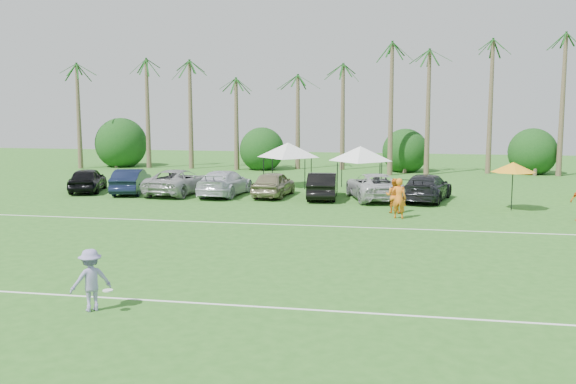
# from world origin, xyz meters

# --- Properties ---
(ground) EXTENTS (120.00, 120.00, 0.00)m
(ground) POSITION_xyz_m (0.00, 0.00, 0.00)
(ground) COLOR #2C661E
(ground) RESTS_ON ground
(field_lines) EXTENTS (80.00, 12.10, 0.01)m
(field_lines) POSITION_xyz_m (0.00, 8.00, 0.01)
(field_lines) COLOR white
(field_lines) RESTS_ON ground
(palm_tree_0) EXTENTS (2.40, 2.40, 8.90)m
(palm_tree_0) POSITION_xyz_m (-22.00, 38.00, 7.48)
(palm_tree_0) COLOR brown
(palm_tree_0) RESTS_ON ground
(palm_tree_1) EXTENTS (2.40, 2.40, 9.90)m
(palm_tree_1) POSITION_xyz_m (-17.00, 38.00, 8.35)
(palm_tree_1) COLOR brown
(palm_tree_1) RESTS_ON ground
(palm_tree_2) EXTENTS (2.40, 2.40, 10.90)m
(palm_tree_2) POSITION_xyz_m (-12.00, 38.00, 9.21)
(palm_tree_2) COLOR brown
(palm_tree_2) RESTS_ON ground
(palm_tree_3) EXTENTS (2.40, 2.40, 11.90)m
(palm_tree_3) POSITION_xyz_m (-8.00, 38.00, 10.06)
(palm_tree_3) COLOR brown
(palm_tree_3) RESTS_ON ground
(palm_tree_4) EXTENTS (2.40, 2.40, 8.90)m
(palm_tree_4) POSITION_xyz_m (-4.00, 38.00, 7.48)
(palm_tree_4) COLOR brown
(palm_tree_4) RESTS_ON ground
(palm_tree_5) EXTENTS (2.40, 2.40, 9.90)m
(palm_tree_5) POSITION_xyz_m (0.00, 38.00, 8.35)
(palm_tree_5) COLOR brown
(palm_tree_5) RESTS_ON ground
(palm_tree_6) EXTENTS (2.40, 2.40, 10.90)m
(palm_tree_6) POSITION_xyz_m (4.00, 38.00, 9.21)
(palm_tree_6) COLOR brown
(palm_tree_6) RESTS_ON ground
(palm_tree_7) EXTENTS (2.40, 2.40, 11.90)m
(palm_tree_7) POSITION_xyz_m (8.00, 38.00, 10.06)
(palm_tree_7) COLOR brown
(palm_tree_7) RESTS_ON ground
(palm_tree_8) EXTENTS (2.40, 2.40, 8.90)m
(palm_tree_8) POSITION_xyz_m (13.00, 38.00, 7.48)
(palm_tree_8) COLOR brown
(palm_tree_8) RESTS_ON ground
(palm_tree_9) EXTENTS (2.40, 2.40, 9.90)m
(palm_tree_9) POSITION_xyz_m (18.00, 38.00, 8.35)
(palm_tree_9) COLOR brown
(palm_tree_9) RESTS_ON ground
(bush_tree_0) EXTENTS (4.00, 4.00, 4.00)m
(bush_tree_0) POSITION_xyz_m (-19.00, 39.00, 1.80)
(bush_tree_0) COLOR brown
(bush_tree_0) RESTS_ON ground
(bush_tree_1) EXTENTS (4.00, 4.00, 4.00)m
(bush_tree_1) POSITION_xyz_m (-6.00, 39.00, 1.80)
(bush_tree_1) COLOR brown
(bush_tree_1) RESTS_ON ground
(bush_tree_2) EXTENTS (4.00, 4.00, 4.00)m
(bush_tree_2) POSITION_xyz_m (6.00, 39.00, 1.80)
(bush_tree_2) COLOR brown
(bush_tree_2) RESTS_ON ground
(bush_tree_3) EXTENTS (4.00, 4.00, 4.00)m
(bush_tree_3) POSITION_xyz_m (16.00, 39.00, 1.80)
(bush_tree_3) COLOR brown
(bush_tree_3) RESTS_ON ground
(sideline_player_a) EXTENTS (0.79, 0.59, 1.96)m
(sideline_player_a) POSITION_xyz_m (5.89, 16.68, 0.98)
(sideline_player_a) COLOR orange
(sideline_player_a) RESTS_ON ground
(sideline_player_b) EXTENTS (1.00, 0.87, 1.77)m
(sideline_player_b) POSITION_xyz_m (5.62, 18.25, 0.89)
(sideline_player_b) COLOR orange
(sideline_player_b) RESTS_ON ground
(canopy_tent_left) EXTENTS (4.26, 4.26, 3.45)m
(canopy_tent_left) POSITION_xyz_m (-1.70, 27.95, 2.95)
(canopy_tent_left) COLOR black
(canopy_tent_left) RESTS_ON ground
(canopy_tent_right) EXTENTS (4.10, 4.10, 3.32)m
(canopy_tent_right) POSITION_xyz_m (3.25, 26.79, 2.84)
(canopy_tent_right) COLOR black
(canopy_tent_right) RESTS_ON ground
(market_umbrella) EXTENTS (2.27, 2.27, 2.52)m
(market_umbrella) POSITION_xyz_m (11.62, 20.18, 2.26)
(market_umbrella) COLOR black
(market_umbrella) RESTS_ON ground
(frisbee_player) EXTENTS (1.27, 1.18, 1.67)m
(frisbee_player) POSITION_xyz_m (-1.90, 0.87, 0.84)
(frisbee_player) COLOR #8B81B7
(frisbee_player) RESTS_ON ground
(parked_car_0) EXTENTS (3.01, 4.85, 1.54)m
(parked_car_0) POSITION_xyz_m (-13.63, 22.80, 0.77)
(parked_car_0) COLOR black
(parked_car_0) RESTS_ON ground
(parked_car_1) EXTENTS (2.51, 4.90, 1.54)m
(parked_car_1) POSITION_xyz_m (-10.63, 22.68, 0.77)
(parked_car_1) COLOR #121A33
(parked_car_1) RESTS_ON ground
(parked_car_2) EXTENTS (3.00, 5.73, 1.54)m
(parked_car_2) POSITION_xyz_m (-7.63, 22.84, 0.77)
(parked_car_2) COLOR #A1A1A1
(parked_car_2) RESTS_ON ground
(parked_car_3) EXTENTS (2.57, 5.46, 1.54)m
(parked_car_3) POSITION_xyz_m (-4.63, 22.80, 0.77)
(parked_car_3) COLOR silver
(parked_car_3) RESTS_ON ground
(parked_car_4) EXTENTS (2.12, 4.63, 1.54)m
(parked_car_4) POSITION_xyz_m (-1.63, 22.92, 0.77)
(parked_car_4) COLOR gray
(parked_car_4) RESTS_ON ground
(parked_car_5) EXTENTS (2.04, 4.80, 1.54)m
(parked_car_5) POSITION_xyz_m (1.37, 22.62, 0.77)
(parked_car_5) COLOR black
(parked_car_5) RESTS_ON ground
(parked_car_6) EXTENTS (4.00, 6.03, 1.54)m
(parked_car_6) POSITION_xyz_m (4.37, 22.82, 0.77)
(parked_car_6) COLOR #BABBBD
(parked_car_6) RESTS_ON ground
(parked_car_7) EXTENTS (3.30, 5.66, 1.54)m
(parked_car_7) POSITION_xyz_m (7.37, 22.88, 0.77)
(parked_car_7) COLOR black
(parked_car_7) RESTS_ON ground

